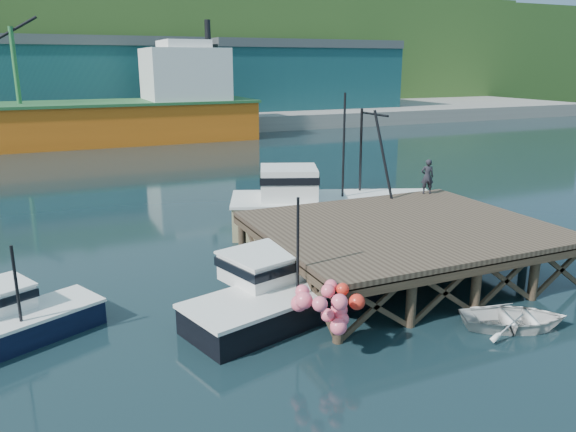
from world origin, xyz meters
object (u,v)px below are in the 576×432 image
dinghy (515,318)px  dockworker (427,177)px  boat_black (279,293)px  trawler (330,204)px  boat_navy (11,320)px

dinghy → dockworker: dockworker is taller
boat_black → dinghy: 8.25m
boat_black → trawler: trawler is taller
trawler → dockworker: size_ratio=6.31×
dockworker → dinghy: bearing=91.5°
boat_navy → trawler: (15.40, 6.67, 0.83)m
trawler → dinghy: (0.41, -12.78, -1.15)m
boat_navy → dinghy: size_ratio=1.62×
trawler → dockworker: 5.34m
boat_black → dinghy: bearing=-47.6°
boat_black → dockworker: boat_black is taller
dinghy → dockworker: (4.25, 10.68, 2.68)m
boat_navy → trawler: trawler is taller
boat_navy → dockworker: 20.72m
boat_navy → dinghy: bearing=-46.1°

